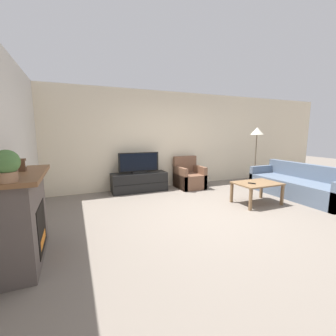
{
  "coord_description": "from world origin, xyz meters",
  "views": [
    {
      "loc": [
        -2.42,
        -3.53,
        1.57
      ],
      "look_at": [
        -0.68,
        0.61,
        0.85
      ],
      "focal_mm": 24.0,
      "sensor_mm": 36.0,
      "label": 1
    }
  ],
  "objects_px": {
    "fireplace": "(24,217)",
    "couch": "(298,186)",
    "potted_plant": "(7,165)",
    "tv_stand": "(139,182)",
    "coffee_table": "(257,185)",
    "tv": "(139,163)",
    "remote": "(252,183)",
    "mantel_vase_left": "(12,171)",
    "floor_lamp": "(257,134)",
    "mantel_clock": "(22,165)",
    "armchair": "(189,178)"
  },
  "relations": [
    {
      "from": "fireplace",
      "to": "tv",
      "type": "bearing_deg",
      "value": 50.83
    },
    {
      "from": "fireplace",
      "to": "mantel_clock",
      "type": "height_order",
      "value": "mantel_clock"
    },
    {
      "from": "tv",
      "to": "remote",
      "type": "height_order",
      "value": "tv"
    },
    {
      "from": "potted_plant",
      "to": "couch",
      "type": "xyz_separation_m",
      "value": [
        5.6,
        1.2,
        -1.0
      ]
    },
    {
      "from": "tv",
      "to": "coffee_table",
      "type": "xyz_separation_m",
      "value": [
        2.1,
        -2.04,
        -0.34
      ]
    },
    {
      "from": "tv_stand",
      "to": "coffee_table",
      "type": "bearing_deg",
      "value": -44.2
    },
    {
      "from": "mantel_clock",
      "to": "floor_lamp",
      "type": "height_order",
      "value": "floor_lamp"
    },
    {
      "from": "tv_stand",
      "to": "coffee_table",
      "type": "distance_m",
      "value": 2.93
    },
    {
      "from": "fireplace",
      "to": "mantel_vase_left",
      "type": "bearing_deg",
      "value": -87.51
    },
    {
      "from": "potted_plant",
      "to": "floor_lamp",
      "type": "xyz_separation_m",
      "value": [
        5.67,
        2.72,
        0.25
      ]
    },
    {
      "from": "potted_plant",
      "to": "tv",
      "type": "relative_size",
      "value": 0.29
    },
    {
      "from": "tv",
      "to": "coffee_table",
      "type": "bearing_deg",
      "value": -44.17
    },
    {
      "from": "fireplace",
      "to": "potted_plant",
      "type": "distance_m",
      "value": 0.89
    },
    {
      "from": "tv_stand",
      "to": "potted_plant",
      "type": "bearing_deg",
      "value": -123.85
    },
    {
      "from": "potted_plant",
      "to": "couch",
      "type": "height_order",
      "value": "potted_plant"
    },
    {
      "from": "potted_plant",
      "to": "tv",
      "type": "height_order",
      "value": "potted_plant"
    },
    {
      "from": "coffee_table",
      "to": "couch",
      "type": "distance_m",
      "value": 1.36
    },
    {
      "from": "tv",
      "to": "remote",
      "type": "distance_m",
      "value": 2.83
    },
    {
      "from": "fireplace",
      "to": "tv",
      "type": "relative_size",
      "value": 1.19
    },
    {
      "from": "mantel_clock",
      "to": "couch",
      "type": "relative_size",
      "value": 0.07
    },
    {
      "from": "tv",
      "to": "couch",
      "type": "height_order",
      "value": "tv"
    },
    {
      "from": "mantel_vase_left",
      "to": "armchair",
      "type": "bearing_deg",
      "value": 39.1
    },
    {
      "from": "potted_plant",
      "to": "armchair",
      "type": "height_order",
      "value": "potted_plant"
    },
    {
      "from": "potted_plant",
      "to": "armchair",
      "type": "distance_m",
      "value": 4.81
    },
    {
      "from": "mantel_clock",
      "to": "tv",
      "type": "bearing_deg",
      "value": 49.66
    },
    {
      "from": "couch",
      "to": "tv_stand",
      "type": "bearing_deg",
      "value": 149.8
    },
    {
      "from": "potted_plant",
      "to": "tv_stand",
      "type": "bearing_deg",
      "value": 56.15
    },
    {
      "from": "couch",
      "to": "mantel_clock",
      "type": "bearing_deg",
      "value": -174.6
    },
    {
      "from": "fireplace",
      "to": "coffee_table",
      "type": "relative_size",
      "value": 1.34
    },
    {
      "from": "coffee_table",
      "to": "mantel_vase_left",
      "type": "bearing_deg",
      "value": -166.6
    },
    {
      "from": "tv",
      "to": "floor_lamp",
      "type": "xyz_separation_m",
      "value": [
        3.52,
        -0.49,
        0.76
      ]
    },
    {
      "from": "couch",
      "to": "remote",
      "type": "bearing_deg",
      "value": -177.33
    },
    {
      "from": "coffee_table",
      "to": "couch",
      "type": "relative_size",
      "value": 0.42
    },
    {
      "from": "potted_plant",
      "to": "tv_stand",
      "type": "relative_size",
      "value": 0.21
    },
    {
      "from": "tv_stand",
      "to": "remote",
      "type": "relative_size",
      "value": 9.99
    },
    {
      "from": "mantel_vase_left",
      "to": "floor_lamp",
      "type": "distance_m",
      "value": 6.23
    },
    {
      "from": "mantel_vase_left",
      "to": "remote",
      "type": "distance_m",
      "value": 4.23
    },
    {
      "from": "mantel_vase_left",
      "to": "mantel_clock",
      "type": "height_order",
      "value": "mantel_vase_left"
    },
    {
      "from": "mantel_clock",
      "to": "armchair",
      "type": "height_order",
      "value": "mantel_clock"
    },
    {
      "from": "mantel_clock",
      "to": "couch",
      "type": "bearing_deg",
      "value": 5.4
    },
    {
      "from": "fireplace",
      "to": "remote",
      "type": "relative_size",
      "value": 8.76
    },
    {
      "from": "mantel_vase_left",
      "to": "tv",
      "type": "relative_size",
      "value": 0.17
    },
    {
      "from": "armchair",
      "to": "coffee_table",
      "type": "height_order",
      "value": "armchair"
    },
    {
      "from": "couch",
      "to": "coffee_table",
      "type": "bearing_deg",
      "value": -178.7
    },
    {
      "from": "tv_stand",
      "to": "tv",
      "type": "relative_size",
      "value": 1.35
    },
    {
      "from": "armchair",
      "to": "remote",
      "type": "height_order",
      "value": "armchair"
    },
    {
      "from": "coffee_table",
      "to": "remote",
      "type": "distance_m",
      "value": 0.2
    },
    {
      "from": "fireplace",
      "to": "couch",
      "type": "relative_size",
      "value": 0.56
    },
    {
      "from": "armchair",
      "to": "fireplace",
      "type": "bearing_deg",
      "value": -144.95
    },
    {
      "from": "mantel_vase_left",
      "to": "tv",
      "type": "height_order",
      "value": "mantel_vase_left"
    }
  ]
}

